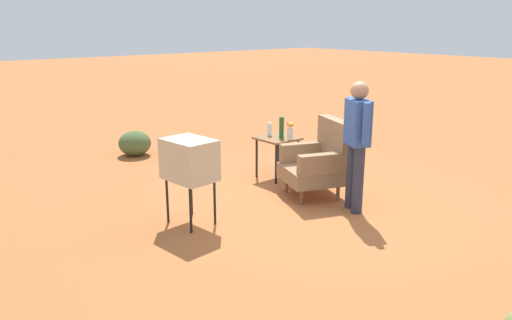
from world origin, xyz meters
name	(u,v)px	position (x,y,z in m)	size (l,w,h in m)	color
ground_plane	(323,202)	(0.00, 0.00, 0.00)	(60.00, 60.00, 0.00)	#AD6033
armchair	(319,161)	(-0.22, 0.15, 0.50)	(0.99, 1.00, 1.06)	brown
side_table	(277,143)	(-1.19, 0.26, 0.54)	(0.56, 0.56, 0.64)	black
tv_on_stand	(190,160)	(-0.50, -1.75, 0.78)	(0.64, 0.50, 1.03)	black
person_standing	(357,139)	(0.45, 0.08, 0.94)	(0.52, 0.36, 1.64)	#2D3347
bottle_short_clear	(270,129)	(-1.36, 0.24, 0.74)	(0.06, 0.06, 0.20)	silver
bottle_wine_green	(282,128)	(-1.12, 0.27, 0.80)	(0.07, 0.07, 0.32)	#1E5623
flower_vase	(290,130)	(-0.96, 0.29, 0.79)	(0.15, 0.10, 0.27)	silver
shrub_near	(135,143)	(-3.83, -0.82, 0.22)	(0.58, 0.58, 0.45)	#475B33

